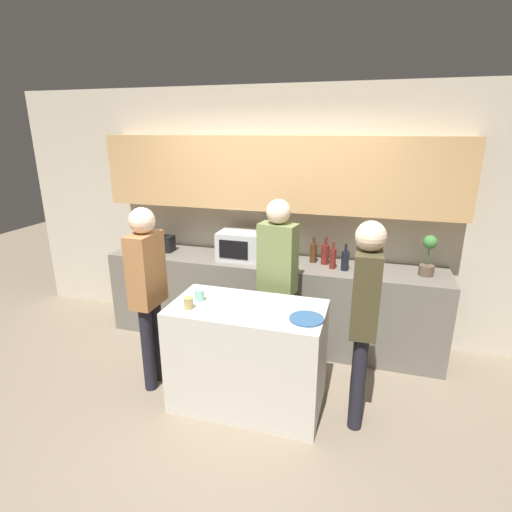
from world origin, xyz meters
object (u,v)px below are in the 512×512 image
at_px(bottle_1, 325,254).
at_px(person_left, 364,309).
at_px(toaster, 162,243).
at_px(bottle_0, 313,252).
at_px(bottle_3, 345,260).
at_px(microwave, 244,245).
at_px(potted_plant, 428,256).
at_px(person_center, 147,285).
at_px(plate_on_island, 307,319).
at_px(person_right, 277,272).
at_px(cup_0, 189,303).
at_px(bottle_2, 333,258).
at_px(cup_1, 199,295).

xyz_separation_m(bottle_1, person_left, (0.44, -1.16, -0.05)).
bearing_deg(bottle_1, toaster, -178.07).
height_order(bottle_0, bottle_3, bottle_0).
bearing_deg(microwave, potted_plant, 0.05).
bearing_deg(toaster, bottle_3, -2.01).
distance_m(toaster, person_center, 1.22).
height_order(plate_on_island, person_right, person_right).
bearing_deg(toaster, plate_on_island, -33.02).
relative_size(bottle_0, cup_0, 3.06).
relative_size(person_left, person_right, 0.99).
relative_size(toaster, person_center, 0.16).
relative_size(bottle_0, person_left, 0.17).
bearing_deg(potted_plant, bottle_2, -176.35).
height_order(microwave, person_right, person_right).
relative_size(bottle_2, person_right, 0.17).
height_order(toaster, bottle_3, bottle_3).
xyz_separation_m(bottle_0, cup_1, (-0.76, -1.21, -0.08)).
distance_m(bottle_3, person_right, 0.74).
bearing_deg(person_left, person_center, 88.80).
height_order(cup_0, person_center, person_center).
height_order(potted_plant, person_center, person_center).
bearing_deg(person_left, bottle_1, 18.78).
relative_size(bottle_3, person_right, 0.16).
xyz_separation_m(cup_0, person_center, (-0.47, 0.18, 0.04)).
relative_size(toaster, plate_on_island, 1.00).
height_order(cup_1, person_left, person_left).
distance_m(bottle_2, cup_1, 1.45).
bearing_deg(bottle_3, person_right, -140.88).
xyz_separation_m(cup_0, person_left, (1.34, 0.19, 0.04)).
bearing_deg(bottle_0, person_right, -110.63).
bearing_deg(microwave, toaster, 179.91).
xyz_separation_m(microwave, bottle_2, (0.96, -0.05, -0.04)).
relative_size(bottle_1, plate_on_island, 1.11).
bearing_deg(bottle_3, plate_on_island, -99.11).
xyz_separation_m(cup_1, person_right, (0.52, 0.59, 0.05)).
bearing_deg(bottle_1, cup_0, -123.58).
xyz_separation_m(potted_plant, person_center, (-2.34, -1.12, -0.13)).
height_order(bottle_2, person_left, person_left).
relative_size(bottle_3, plate_on_island, 1.04).
distance_m(potted_plant, plate_on_island, 1.56).
distance_m(bottle_0, bottle_1, 0.13).
bearing_deg(bottle_2, cup_1, -132.24).
distance_m(toaster, cup_1, 1.49).
relative_size(bottle_3, cup_0, 2.95).
relative_size(microwave, potted_plant, 1.32).
height_order(toaster, bottle_1, bottle_1).
height_order(toaster, cup_0, toaster).
relative_size(toaster, bottle_1, 0.90).
relative_size(cup_1, person_center, 0.06).
distance_m(microwave, person_left, 1.71).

